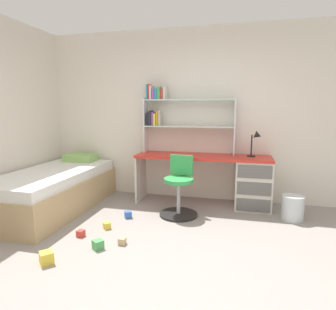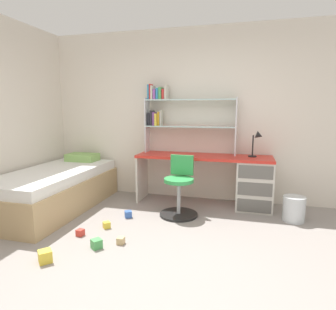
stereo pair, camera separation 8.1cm
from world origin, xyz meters
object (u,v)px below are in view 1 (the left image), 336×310
toy_block_yellow_0 (47,258)px  toy_block_red_4 (81,233)px  desk_lamp (256,140)px  toy_block_green_1 (98,244)px  bed_platform (53,190)px  swivel_chair (179,192)px  waste_bin (293,208)px  desk (239,179)px  bookshelf_hutch (175,112)px  toy_block_natural_2 (122,241)px  toy_block_yellow_5 (107,225)px  toy_block_blue_3 (128,215)px

toy_block_yellow_0 → toy_block_red_4: size_ratio=1.55×
desk_lamp → toy_block_green_1: (-1.63, -1.74, -0.96)m
bed_platform → toy_block_red_4: bed_platform is taller
swivel_chair → waste_bin: bearing=6.6°
desk → toy_block_yellow_0: desk is taller
bookshelf_hutch → desk_lamp: 1.29m
desk_lamp → bed_platform: size_ratio=0.18×
bed_platform → toy_block_natural_2: size_ratio=28.30×
bookshelf_hutch → toy_block_yellow_5: size_ratio=17.90×
toy_block_yellow_5 → desk: bearing=38.1°
swivel_chair → desk_lamp: bearing=29.5°
bookshelf_hutch → toy_block_yellow_5: bookshelf_hutch is taller
toy_block_natural_2 → toy_block_blue_3: 0.77m
toy_block_yellow_5 → desk_lamp: bearing=35.1°
toy_block_yellow_5 → bookshelf_hutch: bearing=68.3°
desk_lamp → toy_block_natural_2: size_ratio=5.23×
toy_block_green_1 → toy_block_natural_2: bearing=37.3°
desk_lamp → waste_bin: bearing=-40.2°
desk_lamp → desk: bearing=-171.9°
desk_lamp → toy_block_green_1: size_ratio=3.93×
desk_lamp → swivel_chair: 1.35m
toy_block_yellow_0 → toy_block_yellow_5: toy_block_yellow_0 is taller
toy_block_yellow_0 → swivel_chair: bearing=58.2°
bookshelf_hutch → desk_lamp: bearing=-5.7°
desk_lamp → toy_block_natural_2: bearing=-132.1°
waste_bin → toy_block_yellow_0: (-2.44, -1.71, -0.11)m
waste_bin → toy_block_natural_2: bearing=-148.2°
desk_lamp → toy_block_red_4: (-1.96, -1.52, -0.97)m
toy_block_green_1 → toy_block_natural_2: 0.26m
bed_platform → waste_bin: bed_platform is taller
toy_block_yellow_5 → waste_bin: bearing=20.5°
toy_block_blue_3 → toy_block_red_4: 0.74m
bed_platform → toy_block_red_4: 1.16m
bookshelf_hutch → toy_block_yellow_0: bearing=-108.3°
bed_platform → toy_block_yellow_5: 1.18m
bookshelf_hutch → waste_bin: (1.70, -0.52, -1.23)m
swivel_chair → toy_block_natural_2: swivel_chair is taller
bookshelf_hutch → toy_block_yellow_5: (-0.54, -1.37, -1.36)m
toy_block_natural_2 → bookshelf_hutch: bearing=83.3°
toy_block_red_4 → toy_block_yellow_5: (0.19, 0.27, 0.00)m
bookshelf_hutch → swivel_chair: 1.30m
bookshelf_hutch → toy_block_yellow_0: (-0.74, -2.24, -1.34)m
toy_block_yellow_0 → toy_block_blue_3: (0.32, 1.27, -0.01)m
bed_platform → toy_block_red_4: bearing=-40.4°
toy_block_red_4 → toy_block_yellow_0: bearing=-90.3°
bed_platform → desk: bearing=16.0°
desk_lamp → toy_block_natural_2: desk_lamp is taller
toy_block_blue_3 → bookshelf_hutch: bearing=66.4°
bookshelf_hutch → toy_block_yellow_0: 2.71m
desk → bed_platform: (-2.60, -0.75, -0.14)m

